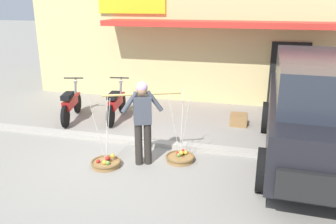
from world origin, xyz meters
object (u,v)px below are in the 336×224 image
Objects in this scene: fruit_basket_left_side at (106,163)px; motorcycle_nearest_shop at (71,104)px; fruit_basket_right_side at (180,157)px; parked_truck at (320,108)px; fruit_vendor at (143,118)px; wooden_crate at (239,120)px; motorcycle_second_in_row at (116,104)px.

motorcycle_nearest_shop is at bearing 131.63° from fruit_basket_left_side.
parked_truck is (2.63, 0.72, 1.05)m from fruit_basket_right_side.
fruit_vendor is 3.34m from wooden_crate.
fruit_basket_right_side is at bearing 24.47° from fruit_vendor.
fruit_basket_left_side is 1.00× the size of fruit_basket_right_side.
fruit_basket_right_side is at bearing -42.43° from motorcycle_second_in_row.
fruit_basket_left_side is at bearing -48.37° from motorcycle_nearest_shop.
motorcycle_second_in_row is at bearing 137.57° from fruit_basket_right_side.
wooden_crate is (3.29, 0.36, -0.29)m from motorcycle_second_in_row.
motorcycle_nearest_shop is at bearing 170.58° from parked_truck.
wooden_crate is at bearing 133.20° from parked_truck.
fruit_basket_left_side is 3.17m from motorcycle_nearest_shop.
fruit_basket_left_side is at bearing -155.72° from fruit_basket_right_side.
fruit_basket_left_side reaches higher than motorcycle_nearest_shop.
parked_truck is (3.32, 1.04, 0.15)m from fruit_vendor.
parked_truck reaches higher than wooden_crate.
fruit_vendor is 3.48m from motorcycle_nearest_shop.
motorcycle_second_in_row is at bearing 16.44° from motorcycle_nearest_shop.
fruit_basket_right_side is at bearing -26.65° from motorcycle_nearest_shop.
fruit_basket_right_side is at bearing -112.58° from wooden_crate.
fruit_vendor reaches higher than fruit_basket_right_side.
fruit_basket_right_side is 0.30× the size of parked_truck.
motorcycle_nearest_shop is (-3.45, 1.73, 0.37)m from fruit_basket_right_side.
fruit_basket_right_side is 0.82× the size of motorcycle_nearest_shop.
fruit_basket_right_side is (0.68, 0.31, -0.90)m from fruit_vendor.
fruit_basket_right_side reaches higher than motorcycle_second_in_row.
fruit_vendor is 1.17× the size of fruit_basket_right_side.
motorcycle_second_in_row is (-0.91, 2.70, 0.37)m from fruit_basket_left_side.
parked_truck reaches higher than fruit_basket_right_side.
motorcycle_second_in_row reaches higher than wooden_crate.
fruit_basket_left_side is 3.30× the size of wooden_crate.
fruit_basket_left_side is at bearing -127.89° from wooden_crate.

